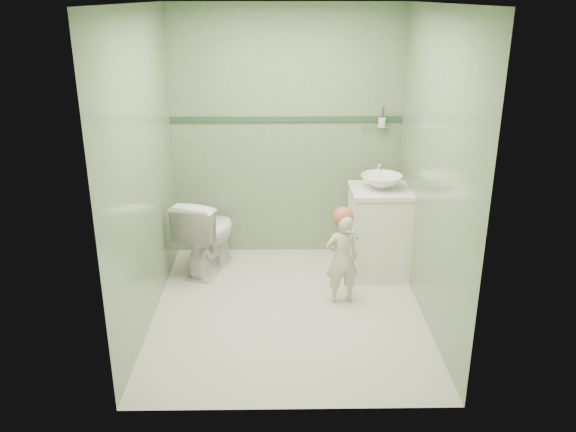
{
  "coord_description": "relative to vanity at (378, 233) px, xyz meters",
  "views": [
    {
      "loc": [
        -0.07,
        -4.33,
        2.46
      ],
      "look_at": [
        0.0,
        0.15,
        0.78
      ],
      "focal_mm": 37.02,
      "sensor_mm": 36.0,
      "label": 1
    }
  ],
  "objects": [
    {
      "name": "teal_toothbrush",
      "position": [
        -0.29,
        -0.65,
        0.23
      ],
      "size": [
        0.11,
        0.14,
        0.08
      ],
      "color": "#048268",
      "rests_on": "toddler"
    },
    {
      "name": "counter",
      "position": [
        0.0,
        0.0,
        0.41
      ],
      "size": [
        0.54,
        0.52,
        0.04
      ],
      "primitive_type": "cube",
      "color": "white",
      "rests_on": "vanity"
    },
    {
      "name": "cup_holder",
      "position": [
        0.05,
        0.48,
        0.93
      ],
      "size": [
        0.26,
        0.07,
        0.21
      ],
      "color": "silver",
      "rests_on": "room_shell"
    },
    {
      "name": "toilet",
      "position": [
        -1.58,
        0.1,
        -0.04
      ],
      "size": [
        0.62,
        0.81,
        0.73
      ],
      "primitive_type": "imported",
      "rotation": [
        0.0,
        0.0,
        2.81
      ],
      "color": "white",
      "rests_on": "ground"
    },
    {
      "name": "toddler",
      "position": [
        -0.39,
        -0.54,
        -0.01
      ],
      "size": [
        0.32,
        0.24,
        0.79
      ],
      "primitive_type": "imported",
      "rotation": [
        0.0,
        0.0,
        3.34
      ],
      "color": "beige",
      "rests_on": "ground"
    },
    {
      "name": "ground",
      "position": [
        -0.84,
        -0.7,
        -0.4
      ],
      "size": [
        2.5,
        2.5,
        0.0
      ],
      "primitive_type": "plane",
      "color": "silver",
      "rests_on": "ground"
    },
    {
      "name": "basin",
      "position": [
        0.0,
        0.0,
        0.49
      ],
      "size": [
        0.37,
        0.37,
        0.13
      ],
      "primitive_type": "imported",
      "color": "white",
      "rests_on": "counter"
    },
    {
      "name": "trim_stripe",
      "position": [
        -0.84,
        0.54,
        0.95
      ],
      "size": [
        2.2,
        0.02,
        0.05
      ],
      "primitive_type": "cube",
      "color": "#2D4B32",
      "rests_on": "room_shell"
    },
    {
      "name": "room_shell",
      "position": [
        -0.84,
        -0.7,
        0.8
      ],
      "size": [
        2.5,
        2.54,
        2.4
      ],
      "color": "gray",
      "rests_on": "ground"
    },
    {
      "name": "hair_cap",
      "position": [
        -0.39,
        -0.52,
        0.35
      ],
      "size": [
        0.18,
        0.18,
        0.18
      ],
      "primitive_type": "sphere",
      "color": "#B9573D",
      "rests_on": "toddler"
    },
    {
      "name": "faucet",
      "position": [
        0.0,
        0.19,
        0.57
      ],
      "size": [
        0.03,
        0.13,
        0.18
      ],
      "color": "silver",
      "rests_on": "counter"
    },
    {
      "name": "vanity",
      "position": [
        0.0,
        0.0,
        0.0
      ],
      "size": [
        0.52,
        0.5,
        0.8
      ],
      "primitive_type": "cube",
      "color": "white",
      "rests_on": "ground"
    }
  ]
}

